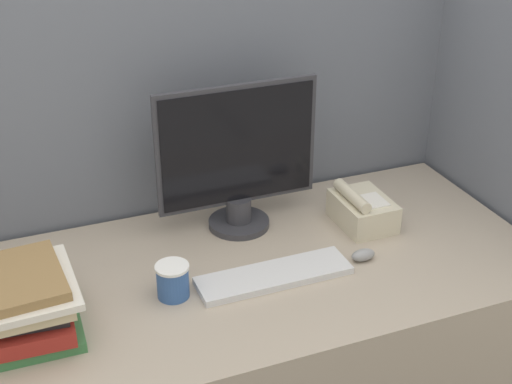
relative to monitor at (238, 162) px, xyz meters
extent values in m
cube|color=slate|center=(-0.03, 0.21, -0.10)|extent=(2.06, 0.04, 1.72)
cube|color=slate|center=(0.84, -0.20, -0.10)|extent=(0.04, 0.87, 1.72)
cube|color=tan|center=(-0.03, -0.23, -0.59)|extent=(1.66, 0.81, 0.73)
cylinder|color=#333338|center=(0.00, 0.00, -0.21)|extent=(0.19, 0.19, 0.02)
cylinder|color=#333338|center=(0.00, 0.00, -0.16)|extent=(0.08, 0.08, 0.08)
cube|color=#333338|center=(0.00, 0.00, 0.05)|extent=(0.50, 0.02, 0.38)
cube|color=black|center=(0.00, -0.01, 0.05)|extent=(0.47, 0.01, 0.35)
cube|color=silver|center=(-0.01, -0.31, -0.21)|extent=(0.44, 0.12, 0.02)
ellipsoid|color=gray|center=(0.26, -0.32, -0.20)|extent=(0.07, 0.04, 0.04)
cylinder|color=#335999|center=(-0.29, -0.28, -0.18)|extent=(0.09, 0.09, 0.09)
cylinder|color=white|center=(-0.29, -0.28, -0.13)|extent=(0.09, 0.09, 0.01)
cube|color=#38723F|center=(-0.66, -0.29, -0.21)|extent=(0.24, 0.29, 0.03)
cube|color=maroon|center=(-0.67, -0.29, -0.17)|extent=(0.23, 0.29, 0.04)
cube|color=#262628|center=(-0.66, -0.29, -0.14)|extent=(0.21, 0.24, 0.03)
cube|color=#C6B78C|center=(-0.66, -0.29, -0.11)|extent=(0.21, 0.27, 0.03)
cube|color=silver|center=(-0.66, -0.30, -0.08)|extent=(0.24, 0.29, 0.02)
cube|color=olive|center=(-0.67, -0.29, -0.06)|extent=(0.22, 0.27, 0.03)
cube|color=beige|center=(0.37, -0.13, -0.18)|extent=(0.15, 0.21, 0.09)
cube|color=white|center=(0.39, -0.16, -0.13)|extent=(0.07, 0.09, 0.00)
cylinder|color=beige|center=(0.32, -0.13, -0.11)|extent=(0.04, 0.18, 0.04)
camera|label=1|loc=(-0.66, -1.81, 0.92)|focal=50.00mm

